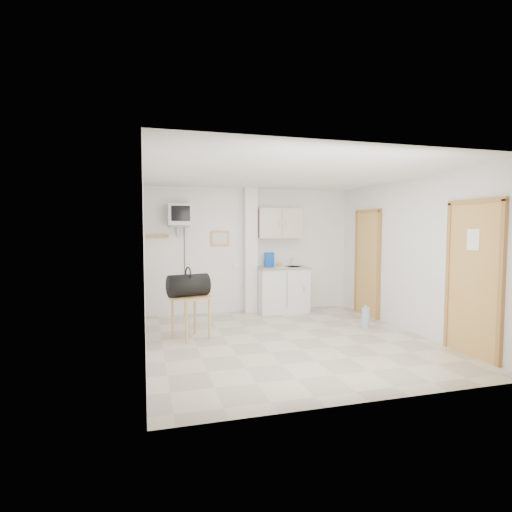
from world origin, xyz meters
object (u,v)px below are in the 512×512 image
object	(u,v)px
crt_television	(180,216)
duffel_bag	(188,285)
water_bottle	(366,317)
round_table	(191,301)

from	to	relation	value
crt_television	duffel_bag	distance (m)	1.90
duffel_bag	water_bottle	bearing A→B (deg)	-15.43
duffel_bag	round_table	bearing A→B (deg)	12.40
crt_television	duffel_bag	world-z (taller)	crt_television
round_table	duffel_bag	distance (m)	0.26
round_table	duffel_bag	bearing A→B (deg)	-154.04
crt_television	water_bottle	distance (m)	3.83
round_table	duffel_bag	xyz separation A→B (m)	(-0.03, -0.02, 0.25)
duffel_bag	water_bottle	xyz separation A→B (m)	(2.99, -0.10, -0.66)
duffel_bag	crt_television	bearing A→B (deg)	75.87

